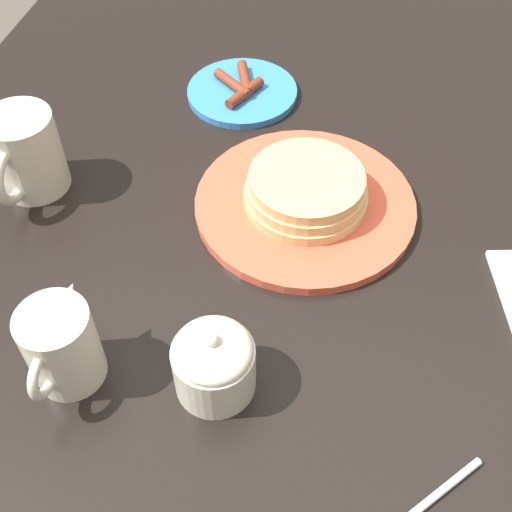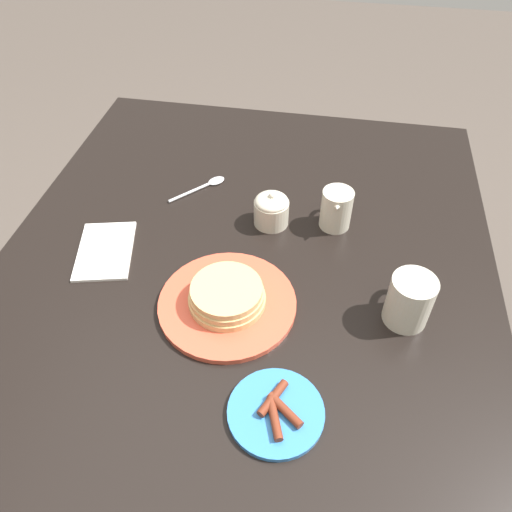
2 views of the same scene
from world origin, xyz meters
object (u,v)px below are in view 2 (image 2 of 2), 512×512
at_px(coffee_mug, 410,299).
at_px(side_plate_bacon, 276,412).
at_px(pancake_plate, 227,299).
at_px(sugar_bowl, 271,209).
at_px(spoon, 207,185).
at_px(napkin, 105,251).
at_px(creamer_pitcher, 336,208).

bearing_deg(coffee_mug, side_plate_bacon, 138.76).
height_order(pancake_plate, sugar_bowl, sugar_bowl).
xyz_separation_m(pancake_plate, spoon, (0.35, 0.13, -0.01)).
bearing_deg(side_plate_bacon, pancake_plate, 31.48).
distance_m(sugar_bowl, napkin, 0.36).
bearing_deg(pancake_plate, sugar_bowl, -10.11).
distance_m(side_plate_bacon, creamer_pitcher, 0.47).
bearing_deg(pancake_plate, side_plate_bacon, -148.52).
height_order(side_plate_bacon, spoon, side_plate_bacon).
relative_size(pancake_plate, napkin, 1.37).
height_order(coffee_mug, napkin, coffee_mug).
relative_size(creamer_pitcher, napkin, 0.56).
bearing_deg(creamer_pitcher, coffee_mug, -148.21).
bearing_deg(side_plate_bacon, sugar_bowl, 9.92).
height_order(side_plate_bacon, coffee_mug, coffee_mug).
distance_m(creamer_pitcher, spoon, 0.32).
distance_m(pancake_plate, spoon, 0.37).
distance_m(side_plate_bacon, coffee_mug, 0.31).
xyz_separation_m(creamer_pitcher, sugar_bowl, (-0.02, 0.14, -0.01)).
height_order(coffee_mug, sugar_bowl, coffee_mug).
height_order(sugar_bowl, napkin, sugar_bowl).
relative_size(coffee_mug, sugar_bowl, 1.41).
bearing_deg(creamer_pitcher, side_plate_bacon, 172.68).
height_order(coffee_mug, creamer_pitcher, coffee_mug).
height_order(pancake_plate, napkin, pancake_plate).
xyz_separation_m(pancake_plate, napkin, (0.10, 0.28, -0.02)).
xyz_separation_m(pancake_plate, side_plate_bacon, (-0.20, -0.12, -0.01)).
bearing_deg(spoon, napkin, 148.82).
relative_size(coffee_mug, napkin, 0.61).
bearing_deg(creamer_pitcher, sugar_bowl, 96.89).
xyz_separation_m(side_plate_bacon, napkin, (0.30, 0.40, -0.00)).
height_order(sugar_bowl, spoon, sugar_bowl).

